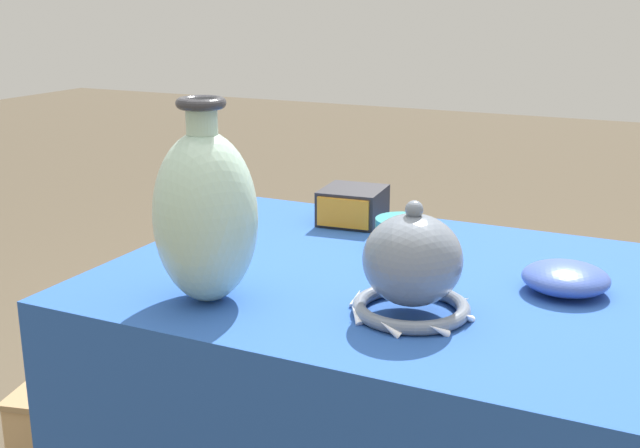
# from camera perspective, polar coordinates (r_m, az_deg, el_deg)

# --- Properties ---
(display_table) EXTENTS (0.97, 0.78, 0.70)m
(display_table) POSITION_cam_1_polar(r_m,az_deg,el_deg) (1.46, 4.09, -6.61)
(display_table) COLOR olive
(display_table) RESTS_ON ground_plane
(vase_tall_bulbous) EXTENTS (0.17, 0.17, 0.33)m
(vase_tall_bulbous) POSITION_cam_1_polar(r_m,az_deg,el_deg) (1.29, -8.14, 0.67)
(vase_tall_bulbous) COLOR #A8CCB7
(vase_tall_bulbous) RESTS_ON display_table
(vase_dome_bell) EXTENTS (0.20, 0.20, 0.19)m
(vase_dome_bell) POSITION_cam_1_polar(r_m,az_deg,el_deg) (1.24, 6.57, -3.17)
(vase_dome_bell) COLOR slate
(vase_dome_bell) RESTS_ON display_table
(mosaic_tile_box) EXTENTS (0.14, 0.15, 0.08)m
(mosaic_tile_box) POSITION_cam_1_polar(r_m,az_deg,el_deg) (1.75, 2.34, 1.32)
(mosaic_tile_box) COLOR #232328
(mosaic_tile_box) RESTS_ON display_table
(pot_squat_teal) EXTENTS (0.11, 0.11, 0.06)m
(pot_squat_teal) POSITION_cam_1_polar(r_m,az_deg,el_deg) (1.58, 5.89, -0.67)
(pot_squat_teal) COLOR teal
(pot_squat_teal) RESTS_ON display_table
(cup_wide_ivory) EXTENTS (0.10, 0.10, 0.09)m
(cup_wide_ivory) POSITION_cam_1_polar(r_m,az_deg,el_deg) (1.45, 6.33, -1.53)
(cup_wide_ivory) COLOR white
(cup_wide_ivory) RESTS_ON display_table
(bowl_shallow_cobalt) EXTENTS (0.14, 0.14, 0.05)m
(bowl_shallow_cobalt) POSITION_cam_1_polar(r_m,az_deg,el_deg) (1.40, 17.07, -3.70)
(bowl_shallow_cobalt) COLOR #3851A8
(bowl_shallow_cobalt) RESTS_ON display_table
(wooden_crate) EXTENTS (0.49, 0.35, 0.21)m
(wooden_crate) POSITION_cam_1_polar(r_m,az_deg,el_deg) (2.21, -15.01, -13.64)
(wooden_crate) COLOR tan
(wooden_crate) RESTS_ON ground_plane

